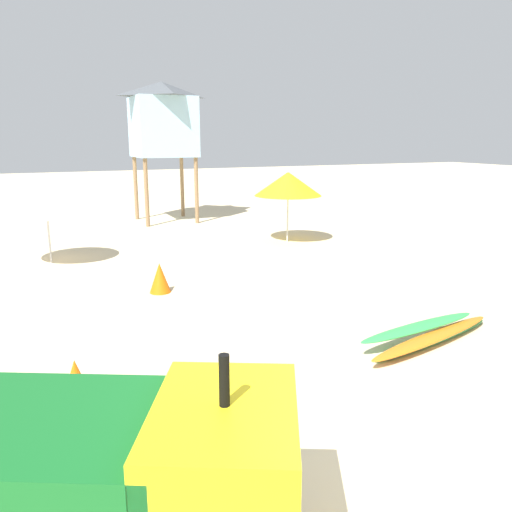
# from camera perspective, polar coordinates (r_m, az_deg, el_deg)

# --- Properties ---
(ground) EXTENTS (80.00, 80.00, 0.00)m
(ground) POSITION_cam_1_polar(r_m,az_deg,el_deg) (4.57, 19.82, -23.14)
(ground) COLOR beige
(utility_cart) EXTENTS (2.81, 2.23, 1.50)m
(utility_cart) POSITION_cam_1_polar(r_m,az_deg,el_deg) (3.34, -18.35, -21.43)
(utility_cart) COLOR #146023
(utility_cart) RESTS_ON ground
(surfboard_pile) EXTENTS (2.53, 0.91, 0.24)m
(surfboard_pile) POSITION_cam_1_polar(r_m,az_deg,el_deg) (7.18, 18.68, -8.23)
(surfboard_pile) COLOR green
(surfboard_pile) RESTS_ON ground
(lifeguard_tower) EXTENTS (1.98, 1.98, 4.29)m
(lifeguard_tower) POSITION_cam_1_polar(r_m,az_deg,el_deg) (16.63, -10.32, 14.68)
(lifeguard_tower) COLOR olive
(lifeguard_tower) RESTS_ON ground
(beach_umbrella_left) EXTENTS (1.71, 1.71, 1.64)m
(beach_umbrella_left) POSITION_cam_1_polar(r_m,az_deg,el_deg) (11.68, -22.31, 5.70)
(beach_umbrella_left) COLOR beige
(beach_umbrella_left) RESTS_ON ground
(beach_umbrella_mid) EXTENTS (1.71, 1.71, 1.79)m
(beach_umbrella_mid) POSITION_cam_1_polar(r_m,az_deg,el_deg) (13.08, 3.58, 8.00)
(beach_umbrella_mid) COLOR beige
(beach_umbrella_mid) RESTS_ON ground
(traffic_cone_near) EXTENTS (0.38, 0.38, 0.55)m
(traffic_cone_near) POSITION_cam_1_polar(r_m,az_deg,el_deg) (5.45, -19.32, -13.47)
(traffic_cone_near) COLOR orange
(traffic_cone_near) RESTS_ON ground
(traffic_cone_far) EXTENTS (0.37, 0.37, 0.53)m
(traffic_cone_far) POSITION_cam_1_polar(r_m,az_deg,el_deg) (9.05, -10.63, -2.39)
(traffic_cone_far) COLOR orange
(traffic_cone_far) RESTS_ON ground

